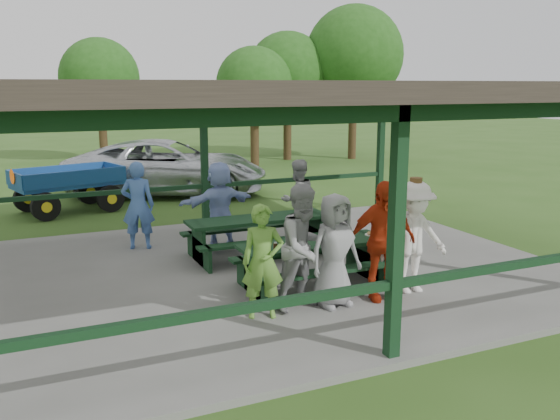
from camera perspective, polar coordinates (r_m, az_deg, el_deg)
name	(u,v)px	position (r m, az deg, el deg)	size (l,w,h in m)	color
ground	(269,273)	(10.63, -1.09, -6.13)	(90.00, 90.00, 0.00)	#2E5119
concrete_slab	(269,271)	(10.61, -1.09, -5.87)	(10.00, 8.00, 0.10)	slate
pavilion_structure	(268,93)	(10.11, -1.16, 11.21)	(10.60, 8.60, 3.24)	black
picnic_table_near	(314,259)	(9.54, 3.29, -4.69)	(2.43, 1.39, 0.75)	black
picnic_table_far	(259,231)	(11.23, -2.04, -2.07)	(2.72, 1.39, 0.75)	black
table_setting	(314,239)	(9.49, 3.28, -2.79)	(2.19, 0.45, 0.10)	white
contestant_green	(263,262)	(8.22, -1.67, -4.99)	(0.59, 0.38, 1.61)	#5E9834
contestant_grey_left	(305,247)	(8.51, 2.41, -3.60)	(0.89, 0.70, 1.84)	gray
contestant_grey_mid	(335,250)	(8.67, 5.28, -3.89)	(0.82, 0.53, 1.68)	gray
contestant_red	(382,241)	(9.01, 9.76, -2.93)	(1.07, 0.44, 1.82)	#B52E10
contestant_white_fedora	(413,237)	(9.42, 12.71, -2.56)	(1.20, 0.76, 1.82)	white
spectator_lblue	(220,205)	(11.84, -5.84, 0.52)	(1.60, 0.51, 1.73)	#8DA4DA
spectator_blue	(138,205)	(12.00, -13.51, 0.44)	(0.64, 0.42, 1.75)	#4268AD
spectator_grey	(297,199)	(12.43, 1.69, 1.02)	(0.82, 0.64, 1.69)	#949497
pickup_truck	(167,167)	(18.47, -10.78, 4.08)	(2.78, 6.03, 1.67)	silver
farm_trailer	(69,188)	(16.56, -19.68, 1.97)	(3.65, 2.17, 1.27)	navy
tree_left	(100,78)	(27.28, -16.98, 12.05)	(3.40, 3.40, 5.31)	#362515
tree_mid	(254,85)	(24.65, -2.50, 11.90)	(3.11, 3.11, 4.86)	#362515
tree_right	(288,73)	(26.65, 0.73, 13.01)	(3.59, 3.59, 5.61)	#362515
tree_far_right	(354,55)	(27.21, 7.16, 14.56)	(4.33, 4.33, 6.76)	#362515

